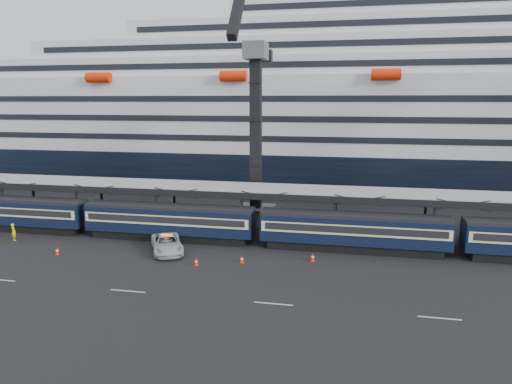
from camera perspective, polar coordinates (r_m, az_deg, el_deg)
ground at (r=40.13m, az=23.81°, el=-11.95°), size 260.00×260.00×0.00m
train at (r=48.04m, az=16.07°, el=-4.82°), size 133.05×3.00×4.05m
canopy at (r=51.80m, az=21.04°, el=-0.50°), size 130.00×6.25×5.53m
cruise_ship at (r=82.45m, az=17.00°, el=8.87°), size 214.09×28.84×34.00m
crane_dark_near at (r=55.83m, az=-0.12°, el=7.98°), size 4.50×17.75×35.08m
pickup_truck at (r=47.69m, az=-11.07°, el=-6.38°), size 5.41×6.86×1.73m
worker at (r=57.18m, az=-28.04°, el=-4.43°), size 0.85×0.74×1.95m
traffic_cone_a at (r=50.36m, az=-23.61°, el=-6.75°), size 0.40×0.40×0.80m
traffic_cone_b at (r=43.66m, az=-7.50°, el=-8.63°), size 0.37×0.37×0.75m
traffic_cone_c at (r=43.94m, az=-1.78°, el=-8.38°), size 0.39×0.39×0.77m
traffic_cone_d at (r=44.67m, az=7.09°, el=-8.07°), size 0.43×0.43×0.86m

